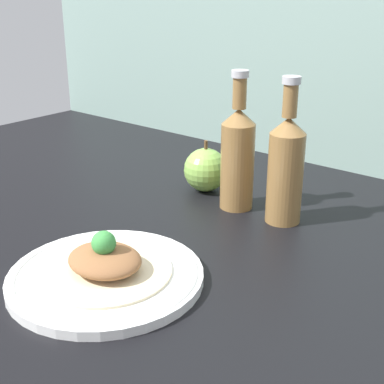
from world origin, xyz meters
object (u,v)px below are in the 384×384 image
Objects in this scene: cider_bottle_right at (286,167)px; apple at (206,170)px; plate at (106,276)px; plated_food at (105,262)px; cider_bottle_left at (238,155)px.

cider_bottle_right is 20.42cm from apple.
plate is at bearing -104.54° from cider_bottle_right.
plated_food is at bearing 0.00° from plate.
apple is at bearing 162.36° from cider_bottle_left.
cider_bottle_right is 2.43× the size of apple.
cider_bottle_left is 9.83cm from cider_bottle_right.
cider_bottle_right is (8.64, 33.29, 9.11)cm from plate.
plate is at bearing -87.94° from cider_bottle_left.
plate is 1.47× the size of plated_food.
cider_bottle_left is 11.51cm from apple.
cider_bottle_right is at bearing 75.46° from plated_food.
plate is 35.58cm from cider_bottle_right.
cider_bottle_left reaches higher than plated_food.
cider_bottle_left is 1.00× the size of cider_bottle_right.
cider_bottle_right is at bearing 75.46° from plate.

